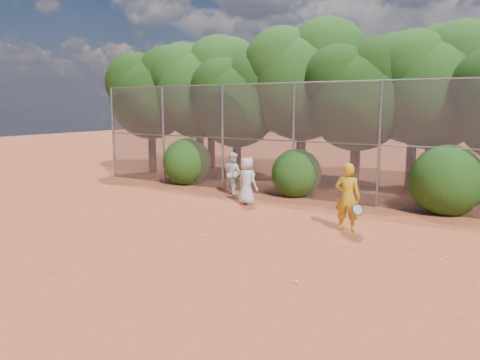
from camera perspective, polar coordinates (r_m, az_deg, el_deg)
The scene contains 23 objects.
ground at distance 11.24m, azimuth -2.52°, elevation -7.72°, with size 80.00×80.00×0.00m, color #A74525.
fence_back at distance 16.14m, azimuth 9.36°, elevation 4.76°, with size 20.05×0.09×4.03m.
tree_0 at distance 22.97m, azimuth -10.68°, elevation 10.70°, with size 4.38×3.81×6.00m.
tree_1 at distance 21.76m, azimuth -4.84°, elevation 11.53°, with size 4.64×4.03×6.35m.
tree_2 at distance 19.74m, azimuth -0.20°, elevation 10.12°, with size 3.99×3.47×5.47m.
tree_3 at distance 19.46m, azimuth 7.85°, elevation 12.44°, with size 4.89×4.26×6.70m.
tree_4 at distance 17.96m, azimuth 14.35°, elevation 10.48°, with size 4.19×3.64×5.73m.
tree_5 at distance 18.14m, azimuth 22.87°, elevation 10.96°, with size 4.51×3.92×6.17m.
tree_9 at distance 24.21m, azimuth -3.41°, elevation 11.72°, with size 4.83×4.20×6.62m.
tree_10 at distance 21.88m, azimuth 7.88°, elevation 12.68°, with size 5.15×4.48×7.06m.
tree_11 at distance 19.90m, azimuth 20.80°, elevation 11.19°, with size 4.64×4.03×6.35m.
bush_0 at distance 19.53m, azimuth -6.47°, elevation 2.47°, with size 2.00×2.00×2.00m, color #194010.
bush_1 at distance 16.89m, azimuth 6.90°, elevation 1.07°, with size 1.80×1.80×1.80m, color #194010.
bush_2 at distance 15.42m, azimuth 23.93°, elevation 0.32°, with size 2.20×2.20×2.20m, color #194010.
player_yellow at distance 12.40m, azimuth 12.97°, elevation -2.07°, with size 0.87×0.61×1.79m.
player_teen at distance 15.35m, azimuth 0.86°, elevation -0.06°, with size 0.87×0.66×1.61m.
player_white at distance 17.16m, azimuth -0.85°, elevation 0.84°, with size 0.93×0.84×1.55m.
ball_0 at distance 11.39m, azimuth 11.90°, elevation -7.49°, with size 0.07×0.07×0.07m, color yellow.
ball_1 at distance 11.54m, azimuth 20.31°, elevation -7.67°, with size 0.07×0.07×0.07m, color yellow.
ball_2 at distance 8.88m, azimuth 6.88°, elevation -12.22°, with size 0.07×0.07×0.07m, color yellow.
ball_3 at distance 10.81m, azimuth 23.34°, elevation -8.99°, with size 0.07×0.07×0.07m, color yellow.
ball_4 at distance 11.77m, azimuth -4.64°, elevation -6.78°, with size 0.07×0.07×0.07m, color yellow.
ball_5 at distance 13.90m, azimuth 14.86°, elevation -4.57°, with size 0.07×0.07×0.07m, color yellow.
Camera 1 is at (6.15, -8.82, 3.27)m, focal length 35.00 mm.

